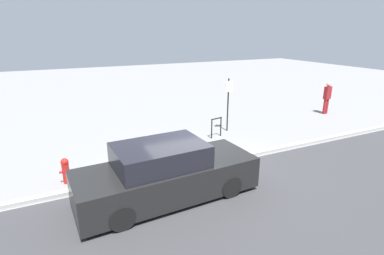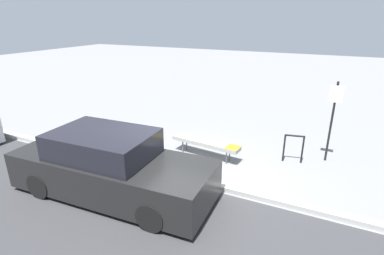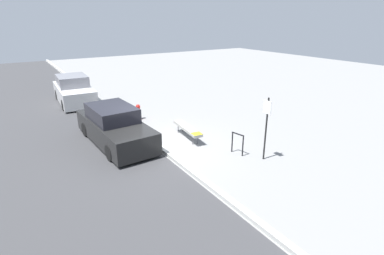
{
  "view_description": "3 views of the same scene",
  "coord_description": "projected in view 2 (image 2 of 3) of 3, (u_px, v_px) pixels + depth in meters",
  "views": [
    {
      "loc": [
        -3.77,
        -7.85,
        4.21
      ],
      "look_at": [
        0.68,
        1.47,
        0.86
      ],
      "focal_mm": 28.0,
      "sensor_mm": 36.0,
      "label": 1
    },
    {
      "loc": [
        2.96,
        -5.91,
        3.91
      ],
      "look_at": [
        -0.65,
        1.53,
        0.83
      ],
      "focal_mm": 28.0,
      "sensor_mm": 36.0,
      "label": 2
    },
    {
      "loc": [
        9.97,
        -4.67,
        4.85
      ],
      "look_at": [
        1.11,
        0.92,
        0.99
      ],
      "focal_mm": 28.0,
      "sensor_mm": 36.0,
      "label": 3
    }
  ],
  "objects": [
    {
      "name": "sign_post",
      "position": [
        333.0,
        115.0,
        8.18
      ],
      "size": [
        0.36,
        0.08,
        2.3
      ],
      "color": "black",
      "rests_on": "ground_plane"
    },
    {
      "name": "ground_plane",
      "position": [
        189.0,
        181.0,
        7.56
      ],
      "size": [
        60.0,
        60.0,
        0.0
      ],
      "primitive_type": "plane",
      "color": "gray"
    },
    {
      "name": "parked_car_near",
      "position": [
        111.0,
        167.0,
        6.82
      ],
      "size": [
        4.77,
        1.94,
        1.52
      ],
      "rotation": [
        0.0,
        0.0,
        0.05
      ],
      "color": "black",
      "rests_on": "ground_plane"
    },
    {
      "name": "curb",
      "position": [
        189.0,
        179.0,
        7.54
      ],
      "size": [
        60.0,
        0.2,
        0.13
      ],
      "color": "#B7B7B2",
      "rests_on": "ground_plane"
    },
    {
      "name": "bench",
      "position": [
        206.0,
        143.0,
        8.75
      ],
      "size": [
        2.12,
        0.6,
        0.5
      ],
      "rotation": [
        0.0,
        0.0,
        -0.1
      ],
      "color": "#515156",
      "rests_on": "ground_plane"
    },
    {
      "name": "bike_rack",
      "position": [
        294.0,
        146.0,
        8.4
      ],
      "size": [
        0.55,
        0.16,
        0.83
      ],
      "rotation": [
        0.0,
        0.0,
        0.2
      ],
      "color": "black",
      "rests_on": "ground_plane"
    },
    {
      "name": "fire_hydrant",
      "position": [
        95.0,
        133.0,
        9.54
      ],
      "size": [
        0.36,
        0.22,
        0.77
      ],
      "color": "red",
      "rests_on": "ground_plane"
    }
  ]
}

